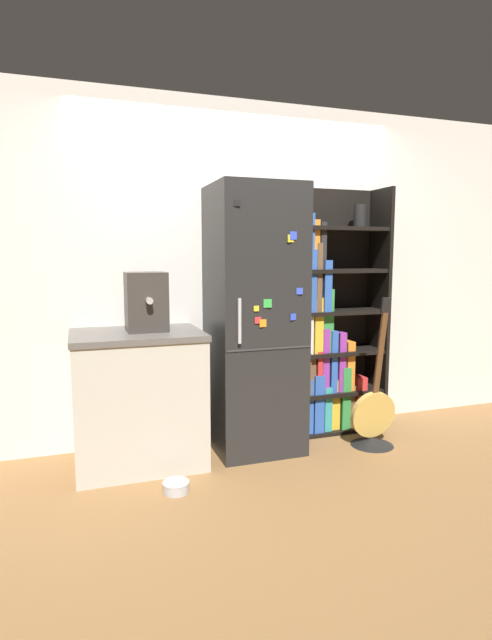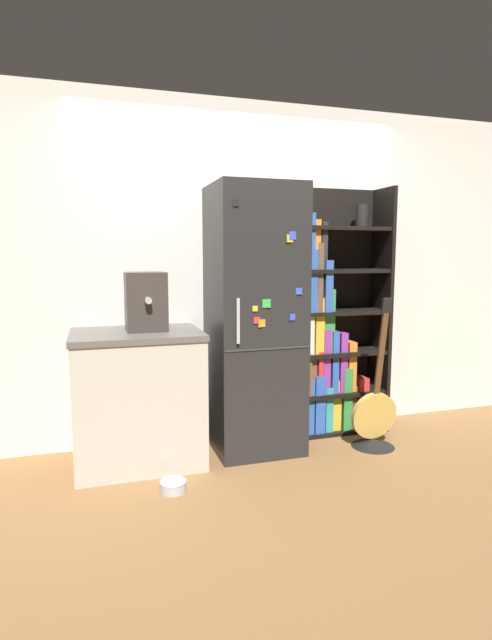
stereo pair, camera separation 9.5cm
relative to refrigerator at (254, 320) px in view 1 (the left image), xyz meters
name	(u,v)px [view 1 (the left image)]	position (x,y,z in m)	size (l,w,h in m)	color
ground_plane	(260,453)	(0.00, -0.14, -0.96)	(16.00, 16.00, 0.00)	olive
wall_back	(240,272)	(0.00, 0.33, 0.34)	(8.00, 0.05, 2.60)	silver
refrigerator	(254,320)	(0.00, 0.00, 0.00)	(0.62, 0.64, 1.93)	black
bookshelf	(327,332)	(0.69, 0.16, -0.15)	(0.77, 0.34, 1.97)	black
kitchen_counter	(138,398)	(-0.85, -0.02, -0.50)	(0.87, 0.67, 0.92)	#BCB7A8
espresso_machine	(146,302)	(-0.78, 0.01, 0.16)	(0.27, 0.32, 0.40)	#38332D
guitar	(373,424)	(0.86, -0.27, -0.80)	(0.36, 0.32, 1.14)	black
pet_bowl	(176,486)	(-0.70, -0.54, -0.93)	(0.17, 0.17, 0.07)	#B7B7BC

